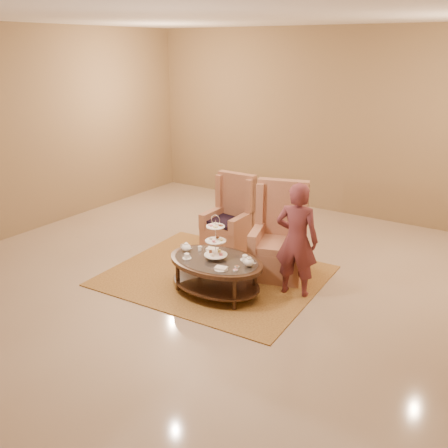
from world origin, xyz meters
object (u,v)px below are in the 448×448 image
Objects in this scene: armchair_right at (279,244)px; person at (297,240)px; armchair_left at (230,224)px; tea_table at (216,266)px.

armchair_right is 0.75m from person.
person is at bearing -29.48° from armchair_left.
tea_table is 1.11m from armchair_right.
person is (1.58, -0.88, 0.36)m from armchair_left.
armchair_left reaches higher than tea_table.
armchair_right reaches higher than tea_table.
armchair_left is at bearing 117.49° from tea_table.
tea_table is 1.11× the size of armchair_left.
tea_table is 1.01× the size of armchair_right.
armchair_left is at bearing -39.98° from person.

